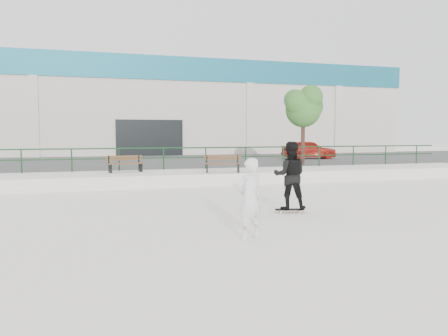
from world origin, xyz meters
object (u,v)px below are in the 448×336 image
object	(u,v)px
bench_right	(223,164)
skateboard	(290,210)
standing_skater	(290,175)
red_car	(309,149)
seated_skater	(250,199)
tree	(304,106)
bench_left	(125,164)

from	to	relation	value
bench_right	skateboard	world-z (taller)	bench_right
bench_right	standing_skater	xyz separation A→B (m)	(-0.16, -7.04, 0.15)
red_car	seated_skater	size ratio (longest dim) A/B	2.13
tree	skateboard	distance (m)	12.26
bench_left	skateboard	size ratio (longest dim) A/B	2.04
bench_right	red_car	size ratio (longest dim) A/B	0.47
bench_right	red_car	bearing A→B (deg)	56.30
tree	standing_skater	distance (m)	12.02
tree	standing_skater	world-z (taller)	tree
bench_left	standing_skater	distance (m)	9.19
bench_left	red_car	distance (m)	14.16
standing_skater	tree	bearing A→B (deg)	-97.66
red_car	tree	bearing A→B (deg)	161.77
bench_right	seated_skater	xyz separation A→B (m)	(-2.27, -9.61, -0.03)
bench_left	tree	distance (m)	10.05
bench_left	seated_skater	bearing A→B (deg)	-92.41
bench_right	tree	xyz separation A→B (m)	(5.46, 3.25, 2.77)
red_car	bench_left	bearing A→B (deg)	131.43
skateboard	seated_skater	distance (m)	3.40
bench_left	seated_skater	xyz separation A→B (m)	(1.74, -10.91, -0.02)
bench_right	tree	size ratio (longest dim) A/B	0.40
bench_left	tree	world-z (taller)	tree
tree	red_car	size ratio (longest dim) A/B	1.17
tree	skateboard	world-z (taller)	tree
bench_right	standing_skater	world-z (taller)	standing_skater
red_car	standing_skater	size ratio (longest dim) A/B	1.93
tree	red_car	xyz separation A→B (m)	(2.91, 4.92, -2.53)
standing_skater	bench_right	bearing A→B (deg)	-70.33
red_car	standing_skater	xyz separation A→B (m)	(-8.54, -15.21, -0.09)
bench_right	tree	bearing A→B (deg)	42.78
bench_left	bench_right	size ratio (longest dim) A/B	0.98
standing_skater	bench_left	bearing A→B (deg)	-44.31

